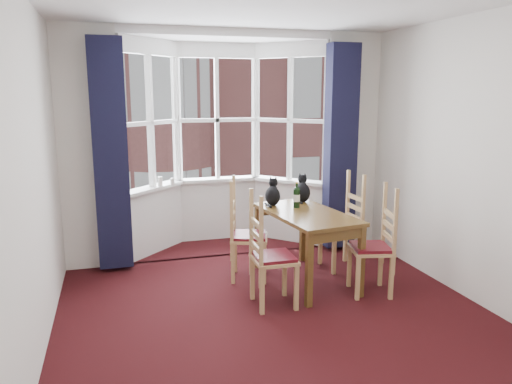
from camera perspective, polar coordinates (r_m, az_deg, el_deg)
name	(u,v)px	position (r m, az deg, el deg)	size (l,w,h in m)	color
floor	(290,333)	(4.51, 3.88, -15.81)	(4.50, 4.50, 0.00)	black
wall_left	(25,187)	(3.87, -24.89, 0.49)	(4.50, 4.50, 0.00)	silver
wall_right	(496,165)	(5.11, 25.75, 2.83)	(4.50, 4.50, 0.00)	silver
wall_near	(492,266)	(2.16, 25.33, -7.63)	(4.00, 4.00, 0.00)	silver
wall_back_pier_left	(90,150)	(6.06, -18.48, 4.56)	(0.70, 0.12, 2.80)	silver
wall_back_pier_right	(351,142)	(6.77, 10.76, 5.62)	(0.70, 0.12, 2.80)	silver
bay_window	(221,142)	(6.70, -4.02, 5.73)	(2.76, 0.94, 2.80)	white
curtain_left	(111,156)	(5.88, -16.28, 4.01)	(0.38, 0.22, 2.60)	black
curtain_right	(341,148)	(6.51, 9.64, 4.99)	(0.38, 0.22, 2.60)	black
dining_table	(306,222)	(5.44, 5.74, -3.42)	(0.87, 1.40, 0.78)	brown
chair_left_near	(265,260)	(4.85, 1.02, -7.73)	(0.41, 0.43, 0.92)	tan
chair_left_far	(241,237)	(5.56, -1.73, -5.19)	(0.51, 0.52, 0.92)	tan
chair_right_near	(379,249)	(5.31, 13.93, -6.34)	(0.48, 0.50, 0.92)	tan
chair_right_far	(348,228)	(6.01, 10.42, -4.11)	(0.42, 0.44, 0.92)	tan
cat_left	(273,194)	(5.70, 1.92, -0.26)	(0.24, 0.28, 0.33)	black
cat_right	(302,191)	(5.91, 5.33, 0.14)	(0.24, 0.28, 0.34)	black
wine_bottle	(297,196)	(5.59, 4.66, -0.49)	(0.07, 0.07, 0.29)	black
candle_tall	(160,181)	(6.49, -10.90, 1.19)	(0.06, 0.06, 0.12)	white
candle_short	(172,182)	(6.53, -9.53, 1.17)	(0.06, 0.06, 0.09)	white
street	(137,205)	(36.93, -13.49, -1.48)	(80.00, 80.00, 0.00)	#333335
tenement_building	(153,105)	(17.83, -11.74, 9.72)	(18.40, 7.80, 15.20)	#94514C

